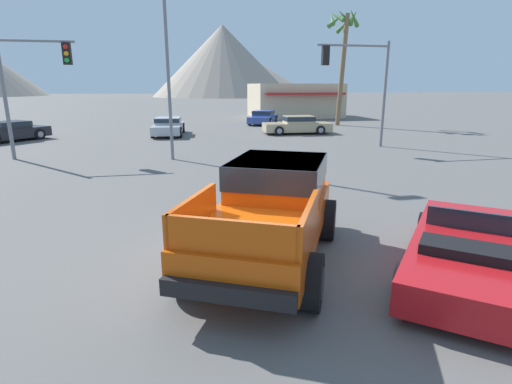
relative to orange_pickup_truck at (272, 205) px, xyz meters
name	(u,v)px	position (x,y,z in m)	size (l,w,h in m)	color
ground_plane	(247,254)	(-0.45, 0.11, -1.01)	(320.00, 320.00, 0.00)	#5B5956
orange_pickup_truck	(272,205)	(0.00, 0.00, 0.00)	(3.81, 5.16, 1.77)	#CC4C0C
red_convertible_car	(468,253)	(3.05, -1.58, -0.59)	(4.22, 4.50, 1.02)	#B21419
parked_car_tan	(297,125)	(6.70, 18.96, -0.40)	(4.59, 2.09, 1.19)	tan
parked_car_blue	(263,117)	(6.07, 26.31, -0.43)	(3.50, 4.82, 1.12)	#334C9E
parked_car_silver	(168,126)	(-1.81, 20.03, -0.42)	(2.25, 4.57, 1.14)	#B7BABF
parked_car_dark	(9,131)	(-10.91, 19.00, -0.42)	(4.10, 4.32, 1.14)	#232328
traffic_light_main	(33,74)	(-7.36, 12.43, 2.63)	(3.12, 0.38, 5.23)	slate
traffic_light_crosswalk	(359,74)	(7.73, 12.46, 2.74)	(3.88, 0.38, 5.33)	slate
street_lamp_post	(166,35)	(-1.70, 10.89, 4.17)	(0.90, 0.24, 8.76)	slate
palm_tree_tall	(343,41)	(11.83, 23.81, 5.47)	(2.68, 2.90, 8.83)	brown
storefront_building	(295,100)	(11.02, 33.24, 0.66)	(8.65, 7.00, 3.33)	beige
distant_mountain_range	(137,67)	(-10.25, 124.06, 7.34)	(126.88, 63.03, 19.63)	gray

